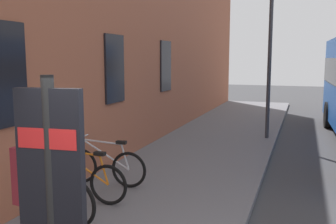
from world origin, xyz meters
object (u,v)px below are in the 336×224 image
bicycle_nearest_sign (82,180)px  bicycle_by_door (105,166)px  transit_info_sign (51,177)px  street_lamp (270,43)px  bicycle_far_end (55,195)px  pedestrian_by_facade (36,187)px

bicycle_nearest_sign → bicycle_by_door: same height
bicycle_by_door → transit_info_sign: (-4.07, -1.83, 1.21)m
street_lamp → bicycle_far_end: bearing=160.9°
transit_info_sign → pedestrian_by_facade: (0.95, 0.94, -0.51)m
bicycle_by_door → pedestrian_by_facade: pedestrian_by_facade is taller
bicycle_by_door → street_lamp: size_ratio=0.35×
bicycle_by_door → pedestrian_by_facade: (-3.12, -0.89, 0.70)m
transit_info_sign → bicycle_by_door: bearing=24.3°
bicycle_by_door → transit_info_sign: size_ratio=0.74×
bicycle_by_door → bicycle_far_end: bearing=-178.6°
bicycle_far_end → bicycle_by_door: 1.67m
transit_info_sign → pedestrian_by_facade: 1.43m
bicycle_nearest_sign → bicycle_by_door: (0.90, 0.05, -0.00)m
bicycle_far_end → bicycle_by_door: bearing=1.4°
bicycle_by_door → transit_info_sign: bearing=-155.7°
bicycle_far_end → street_lamp: 8.32m
bicycle_nearest_sign → transit_info_sign: size_ratio=0.74×
bicycle_nearest_sign → pedestrian_by_facade: bearing=-159.2°
pedestrian_by_facade → bicycle_far_end: bearing=30.5°
bicycle_nearest_sign → pedestrian_by_facade: size_ratio=0.99×
bicycle_far_end → street_lamp: bearing=-19.1°
bicycle_nearest_sign → bicycle_by_door: 0.90m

